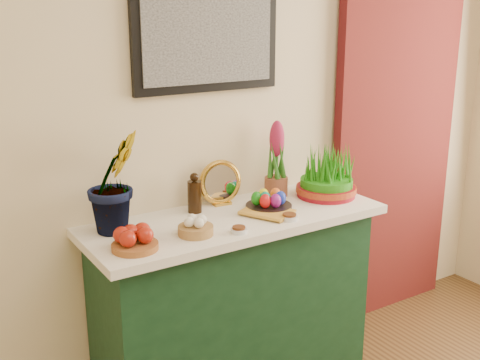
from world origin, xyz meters
The scene contains 13 objects.
sideboard centered at (0.02, 2.00, 0.42)m, with size 1.30×0.45×0.85m, color #153B20.
tablecloth centered at (0.02, 2.00, 0.87)m, with size 1.40×0.55×0.04m, color silver.
hyacinth_green centered at (-0.50, 2.11, 1.18)m, with size 0.29×0.24×0.58m, color #2B6D1E.
apple_bowl centered at (-0.52, 1.87, 0.93)m, with size 0.21×0.21×0.09m.
garlic_basket centered at (-0.25, 1.88, 0.92)m, with size 0.15×0.15×0.08m.
vinegar_cruet centered at (-0.11, 2.14, 0.97)m, with size 0.06×0.06×0.19m.
mirror centered at (0.05, 2.18, 1.00)m, with size 0.22×0.08×0.22m.
book centered at (0.08, 1.89, 0.90)m, with size 0.15×0.22×0.03m, color gold.
spice_dish_left centered at (-0.08, 1.81, 0.90)m, with size 0.07×0.07×0.03m.
spice_dish_right centered at (0.20, 1.82, 0.90)m, with size 0.08×0.08×0.03m.
egg_plate centered at (0.20, 1.99, 0.93)m, with size 0.28×0.28×0.09m.
hyacinth_pink centered at (0.36, 2.14, 1.06)m, with size 0.12×0.12×0.38m.
wheatgrass_sabzeh centered at (0.56, 2.00, 1.00)m, with size 0.30×0.30×0.25m.
Camera 1 is at (-1.35, -0.20, 1.81)m, focal length 45.00 mm.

